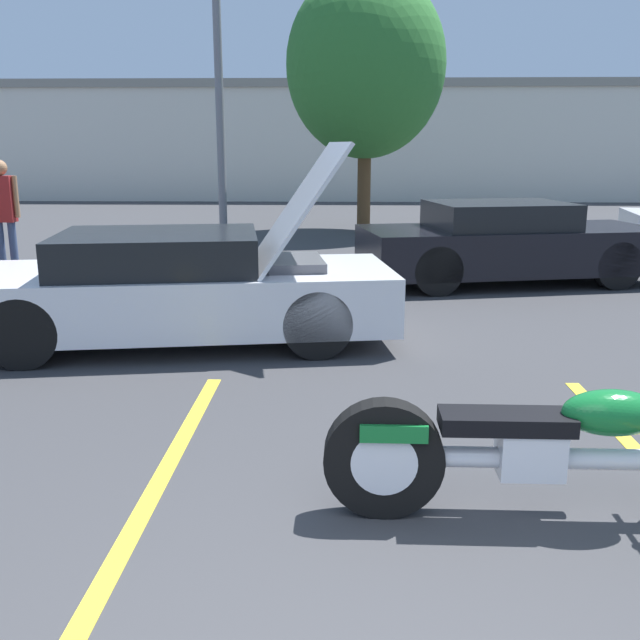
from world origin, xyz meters
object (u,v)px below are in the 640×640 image
(motorcycle, at_px, (555,450))
(parked_car_mid_row, at_px, (506,244))
(show_car_hood_open, at_px, (179,288))
(light_pole, at_px, (222,62))
(tree_background, at_px, (366,65))
(spectator_near_motorcycle, at_px, (3,208))

(motorcycle, xyz_separation_m, parked_car_mid_row, (1.31, 7.19, 0.19))
(show_car_hood_open, distance_m, parked_car_mid_row, 5.53)
(parked_car_mid_row, bearing_deg, show_car_hood_open, -151.39)
(light_pole, relative_size, tree_background, 1.14)
(show_car_hood_open, relative_size, spectator_near_motorcycle, 2.56)
(tree_background, relative_size, spectator_near_motorcycle, 3.24)
(light_pole, relative_size, parked_car_mid_row, 1.47)
(tree_background, relative_size, show_car_hood_open, 1.26)
(light_pole, bearing_deg, show_car_hood_open, -84.31)
(show_car_hood_open, xyz_separation_m, spectator_near_motorcycle, (-3.58, 3.68, 0.52))
(parked_car_mid_row, bearing_deg, light_pole, 123.33)
(tree_background, xyz_separation_m, show_car_hood_open, (-2.26, -10.07, -3.27))
(light_pole, bearing_deg, tree_background, 22.62)
(light_pole, xyz_separation_m, tree_background, (3.13, 1.31, 0.05))
(light_pole, height_order, parked_car_mid_row, light_pole)
(light_pole, distance_m, tree_background, 3.40)
(light_pole, bearing_deg, motorcycle, -72.90)
(parked_car_mid_row, distance_m, spectator_near_motorcycle, 7.85)
(tree_background, bearing_deg, parked_car_mid_row, -73.02)
(light_pole, xyz_separation_m, show_car_hood_open, (0.87, -8.76, -3.21))
(show_car_hood_open, relative_size, parked_car_mid_row, 1.02)
(spectator_near_motorcycle, bearing_deg, show_car_hood_open, -45.85)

